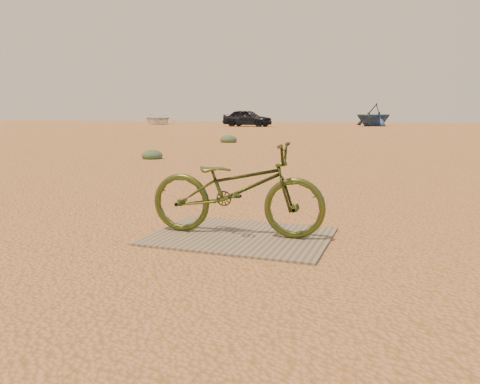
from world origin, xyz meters
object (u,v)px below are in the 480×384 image
(bicycle, at_px, (237,189))
(car, at_px, (247,118))
(plywood_board, at_px, (240,236))
(boat_far_left, at_px, (374,115))
(boat_near_left, at_px, (157,119))

(bicycle, relative_size, car, 0.39)
(plywood_board, relative_size, boat_far_left, 0.43)
(boat_far_left, bearing_deg, bicycle, -46.09)
(plywood_board, xyz_separation_m, boat_near_left, (-23.45, 39.95, 0.54))
(bicycle, bearing_deg, car, 13.22)
(boat_far_left, bearing_deg, plywood_board, -46.03)
(car, distance_m, boat_far_left, 11.31)
(plywood_board, xyz_separation_m, car, (-11.79, 35.06, 0.72))
(plywood_board, height_order, bicycle, bicycle)
(car, bearing_deg, bicycle, -155.46)
(plywood_board, height_order, car, car)
(boat_far_left, bearing_deg, car, -113.97)
(bicycle, height_order, car, car)
(plywood_board, distance_m, car, 36.99)
(boat_near_left, relative_size, boat_far_left, 1.38)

